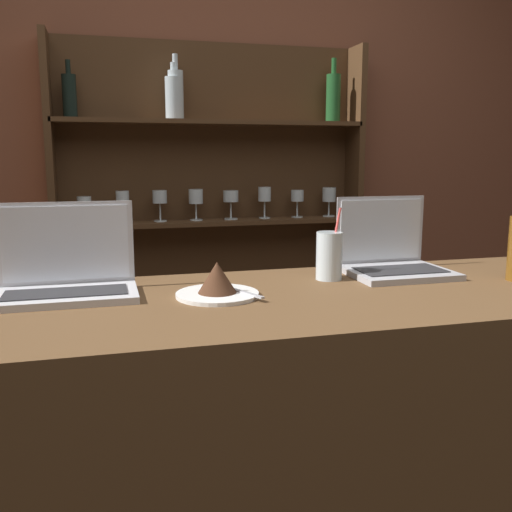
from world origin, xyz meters
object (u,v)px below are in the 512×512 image
Objects in this scene: laptop_far at (392,258)px; cake_plate at (217,284)px; laptop_near at (66,275)px; water_glass at (329,256)px.

laptop_far is 1.40× the size of cake_plate.
laptop_near is 1.17× the size of laptop_far.
laptop_near is 0.94m from laptop_far.
laptop_near reaches higher than water_glass.
water_glass is at bearing 0.55° from laptop_near.
cake_plate is at bearing -165.15° from laptop_far.
laptop_near reaches higher than cake_plate.
laptop_far is at bearing 9.25° from water_glass.
laptop_near is at bearing -177.40° from laptop_far.
laptop_far is at bearing 14.85° from cake_plate.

